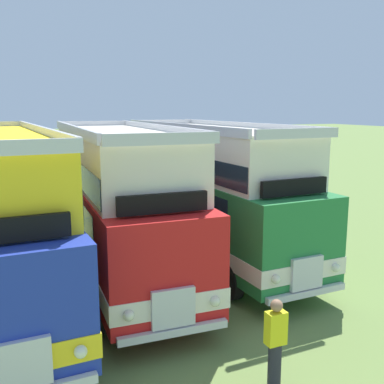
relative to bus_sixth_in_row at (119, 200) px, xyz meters
The scene contains 3 objects.
bus_sixth_in_row is the anchor object (origin of this frame).
bus_seventh_in_row 3.32m from the bus_sixth_in_row, 10.48° to the left, with size 2.87×9.93×4.52m.
marshal_person 6.84m from the bus_sixth_in_row, 80.61° to the right, with size 0.36×0.24×1.73m.
Camera 1 is at (3.35, -12.93, 5.01)m, focal length 42.52 mm.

